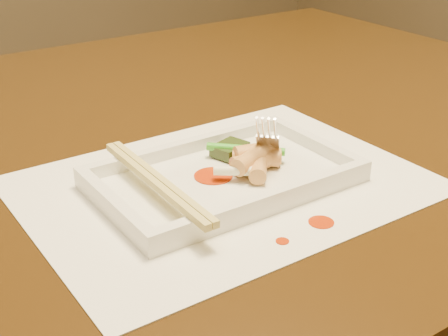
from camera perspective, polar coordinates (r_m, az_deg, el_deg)
table at (r=0.82m, az=-8.47°, el=-3.56°), size 1.40×0.90×0.75m
placemat at (r=0.64m, az=0.00°, el=-1.50°), size 0.40×0.30×0.00m
sauce_splatter_a at (r=0.58m, az=8.88°, el=-4.91°), size 0.02×0.02×0.00m
sauce_splatter_b at (r=0.55m, az=5.36°, el=-6.67°), size 0.01×0.01×0.00m
plate_base at (r=0.64m, az=0.00°, el=-1.12°), size 0.26×0.16×0.01m
plate_rim_far at (r=0.69m, az=-3.44°, el=1.98°), size 0.26×0.01×0.01m
plate_rim_near at (r=0.58m, az=4.09°, el=-2.88°), size 0.26×0.01×0.01m
plate_rim_left at (r=0.58m, az=-10.11°, el=-3.25°), size 0.01×0.14×0.01m
plate_rim_right at (r=0.71m, az=8.32°, el=2.25°), size 0.01×0.14×0.01m
veg_piece at (r=0.69m, az=0.53°, el=1.74°), size 0.04×0.04×0.01m
scallion_white at (r=0.63m, az=0.87°, el=-0.25°), size 0.04×0.03×0.01m
scallion_green at (r=0.67m, az=2.00°, el=1.73°), size 0.07×0.07×0.01m
chopstick_a at (r=0.60m, az=-6.54°, el=-1.29°), size 0.01×0.20×0.01m
chopstick_b at (r=0.60m, az=-5.86°, el=-1.09°), size 0.01×0.20×0.01m
fork at (r=0.66m, az=4.15°, el=7.03°), size 0.09×0.10×0.14m
sauce_blob_0 at (r=0.64m, az=-0.98°, el=-0.73°), size 0.04×0.04×0.00m
rice_cake_0 at (r=0.66m, az=3.10°, el=1.03°), size 0.05×0.04×0.02m
rice_cake_1 at (r=0.66m, az=2.77°, el=0.92°), size 0.05×0.04×0.02m
rice_cake_2 at (r=0.66m, az=2.92°, el=1.47°), size 0.05×0.03×0.02m
rice_cake_3 at (r=0.65m, az=2.62°, el=0.56°), size 0.05×0.02×0.02m
rice_cake_4 at (r=0.64m, az=3.15°, el=0.10°), size 0.04×0.05×0.02m
rice_cake_5 at (r=0.64m, az=2.42°, el=0.76°), size 0.05×0.04×0.02m
rice_cake_6 at (r=0.66m, az=3.37°, el=0.96°), size 0.04×0.04×0.02m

